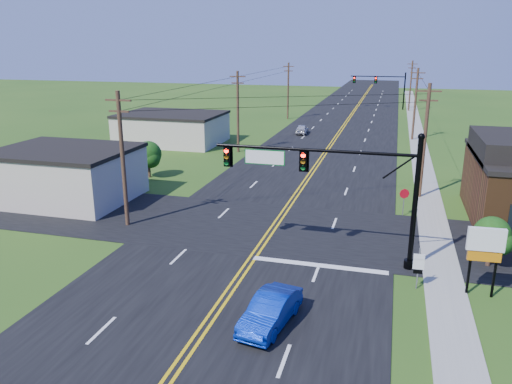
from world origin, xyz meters
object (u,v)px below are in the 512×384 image
(signal_mast_main, at_px, (331,179))
(route_sign, at_px, (418,265))
(stop_sign, at_px, (404,196))
(signal_mast_far, at_px, (381,84))
(blue_car, at_px, (271,311))

(signal_mast_main, bearing_deg, route_sign, -26.30)
(signal_mast_main, distance_m, stop_sign, 10.43)
(stop_sign, bearing_deg, signal_mast_main, -134.48)
(signal_mast_far, xyz_separation_m, blue_car, (-1.57, -79.63, -3.85))
(blue_car, relative_size, stop_sign, 2.08)
(signal_mast_main, xyz_separation_m, stop_sign, (4.16, 8.98, -3.29))
(signal_mast_far, height_order, blue_car, signal_mast_far)
(signal_mast_main, height_order, blue_car, signal_mast_main)
(signal_mast_far, distance_m, route_sign, 74.58)
(stop_sign, bearing_deg, blue_car, -128.34)
(route_sign, bearing_deg, blue_car, -144.77)
(signal_mast_far, height_order, stop_sign, signal_mast_far)
(route_sign, distance_m, stop_sign, 11.36)
(route_sign, height_order, stop_sign, route_sign)
(signal_mast_main, bearing_deg, blue_car, -100.89)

